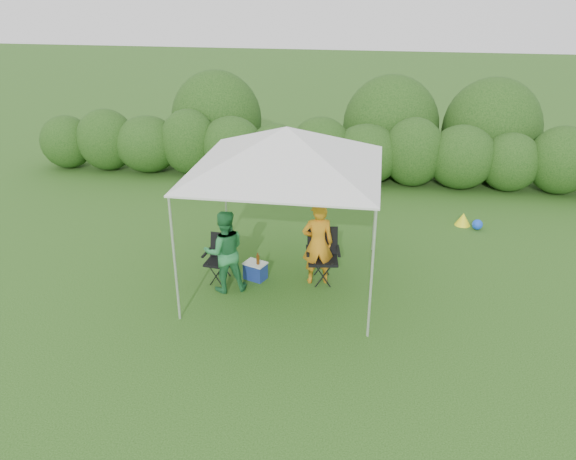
# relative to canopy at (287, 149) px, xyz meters

# --- Properties ---
(ground) EXTENTS (70.00, 70.00, 0.00)m
(ground) POSITION_rel_canopy_xyz_m (0.00, -0.50, -2.46)
(ground) COLOR #325F1E
(hedge) EXTENTS (16.06, 1.53, 1.80)m
(hedge) POSITION_rel_canopy_xyz_m (0.12, 5.50, -1.64)
(hedge) COLOR #284E18
(hedge) RESTS_ON ground
(canopy) EXTENTS (3.10, 3.10, 2.83)m
(canopy) POSITION_rel_canopy_xyz_m (0.00, 0.00, 0.00)
(canopy) COLOR silver
(canopy) RESTS_ON ground
(chair_right) EXTENTS (0.65, 0.61, 0.96)m
(chair_right) POSITION_rel_canopy_xyz_m (0.62, 0.18, -1.92)
(chair_right) COLOR black
(chair_right) RESTS_ON ground
(chair_left) EXTENTS (0.56, 0.52, 0.84)m
(chair_left) POSITION_rel_canopy_xyz_m (-1.18, -0.11, -1.99)
(chair_left) COLOR black
(chair_left) RESTS_ON ground
(man) EXTENTS (0.63, 0.49, 1.52)m
(man) POSITION_rel_canopy_xyz_m (0.54, 0.04, -1.70)
(man) COLOR orange
(man) RESTS_ON ground
(woman) EXTENTS (0.88, 0.79, 1.48)m
(woman) POSITION_rel_canopy_xyz_m (-1.00, -0.47, -1.72)
(woman) COLOR #297E43
(woman) RESTS_ON ground
(cooler) EXTENTS (0.46, 0.40, 0.33)m
(cooler) POSITION_rel_canopy_xyz_m (-0.57, -0.02, -2.30)
(cooler) COLOR navy
(cooler) RESTS_ON ground
(bottle) EXTENTS (0.06, 0.06, 0.22)m
(bottle) POSITION_rel_canopy_xyz_m (-0.51, -0.06, -2.03)
(bottle) COLOR #592D0C
(bottle) RESTS_ON cooler
(lawn_toy) EXTENTS (0.56, 0.47, 0.28)m
(lawn_toy) POSITION_rel_canopy_xyz_m (3.51, 3.01, -2.33)
(lawn_toy) COLOR yellow
(lawn_toy) RESTS_ON ground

